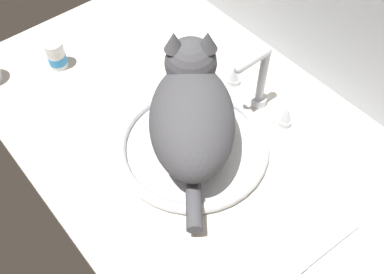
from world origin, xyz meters
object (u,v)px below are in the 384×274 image
at_px(pill_bottle, 56,56).
at_px(faucet, 259,84).
at_px(toothbrush, 325,251).
at_px(sink_basin, 192,145).
at_px(cat, 192,108).

bearing_deg(pill_bottle, faucet, 35.00).
bearing_deg(toothbrush, sink_basin, -174.02).
distance_m(cat, pill_bottle, 0.43).
distance_m(sink_basin, pill_bottle, 0.44).
xyz_separation_m(cat, pill_bottle, (-0.41, -0.11, -0.07)).
relative_size(faucet, pill_bottle, 2.67).
height_order(faucet, toothbrush, faucet).
distance_m(cat, toothbrush, 0.39).
xyz_separation_m(pill_bottle, toothbrush, (0.78, 0.13, -0.03)).
bearing_deg(sink_basin, pill_bottle, -167.17).
height_order(sink_basin, cat, cat).
xyz_separation_m(faucet, toothbrush, (0.35, -0.16, -0.06)).
bearing_deg(sink_basin, cat, 141.32).
xyz_separation_m(sink_basin, toothbrush, (0.35, 0.04, -0.00)).
relative_size(sink_basin, cat, 0.98).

